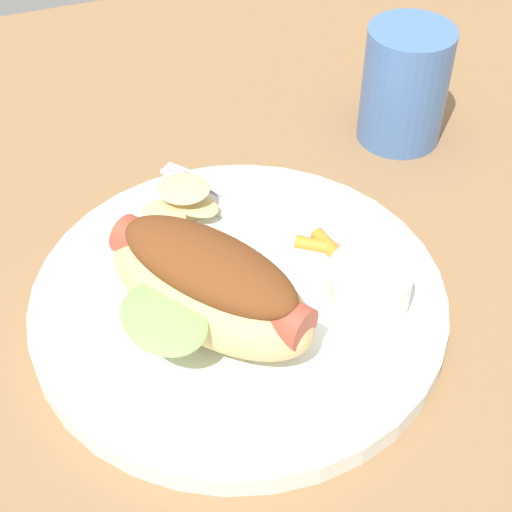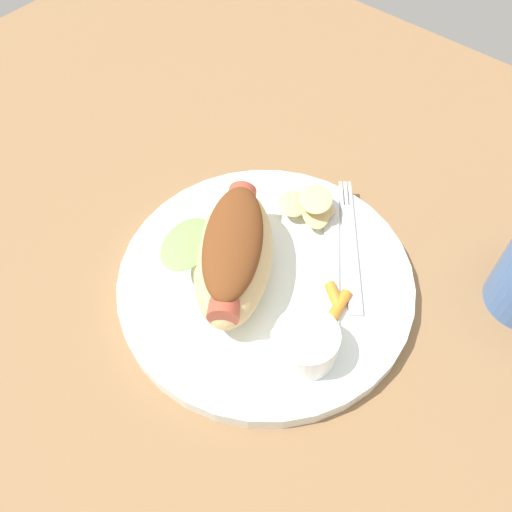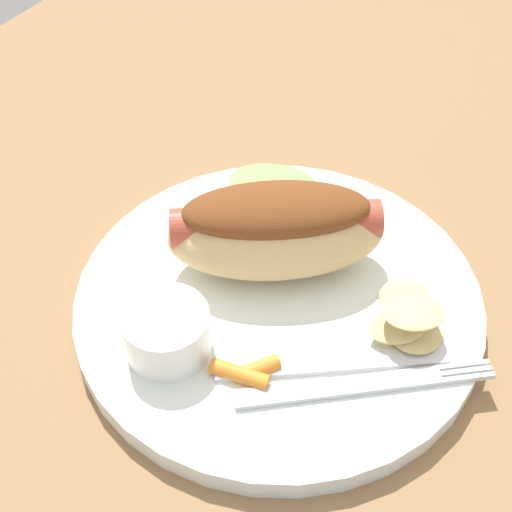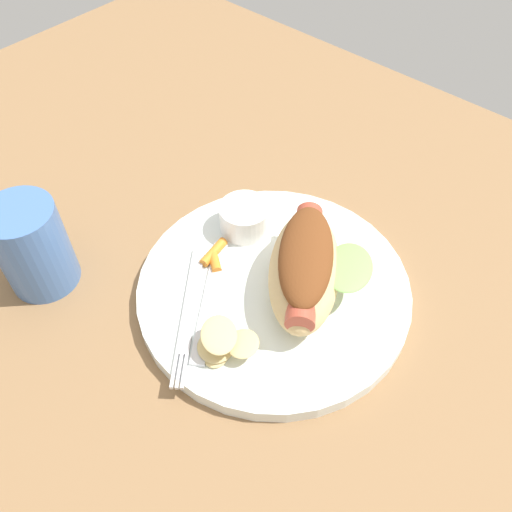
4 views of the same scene
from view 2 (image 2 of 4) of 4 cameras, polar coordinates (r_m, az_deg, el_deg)
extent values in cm
cube|color=olive|center=(51.79, 4.66, -4.74)|extent=(120.00, 90.00, 1.80)
cylinder|color=white|center=(50.83, 1.00, -2.61)|extent=(26.82, 26.82, 1.60)
ellipsoid|color=#DBB77A|center=(48.09, -2.29, -0.01)|extent=(13.55, 15.56, 5.51)
cylinder|color=#B24733|center=(47.31, -2.33, 0.68)|extent=(9.85, 12.73, 2.61)
ellipsoid|color=brown|center=(46.37, -2.37, 1.54)|extent=(10.97, 12.85, 2.72)
ellipsoid|color=#7FC65B|center=(47.82, -7.06, 1.25)|extent=(6.19, 7.14, 1.01)
cylinder|color=white|center=(45.19, 5.15, -8.93)|extent=(5.29, 5.29, 3.13)
cube|color=silver|center=(51.87, 9.73, -0.12)|extent=(8.60, 10.41, 0.40)
cube|color=silver|center=(56.79, 9.65, 6.24)|extent=(2.22, 2.69, 0.40)
cube|color=silver|center=(56.73, 9.19, 6.26)|extent=(2.22, 2.69, 0.40)
cube|color=silver|center=(56.67, 8.74, 6.28)|extent=(2.22, 2.69, 0.40)
cube|color=silver|center=(51.65, 7.75, -0.08)|extent=(9.33, 12.37, 0.36)
ellipsoid|color=#D6BC7C|center=(54.95, 6.16, 4.77)|extent=(3.73, 4.13, 0.50)
ellipsoid|color=#D6BC7C|center=(54.43, 6.31, 4.87)|extent=(4.42, 4.45, 0.83)
ellipsoid|color=#D6BC7C|center=(53.40, 6.12, 4.42)|extent=(4.52, 4.52, 1.06)
ellipsoid|color=#D6BC7C|center=(53.79, 3.82, 5.41)|extent=(4.20, 4.27, 0.88)
ellipsoid|color=#D6BC7C|center=(53.10, 6.13, 5.83)|extent=(5.05, 5.03, 1.07)
cylinder|color=orange|center=(48.19, 8.18, -5.56)|extent=(1.56, 3.72, 0.99)
cylinder|color=orange|center=(48.99, 8.02, -3.99)|extent=(2.46, 2.12, 0.98)
camera|label=1|loc=(0.30, -71.11, 9.84)|focal=54.84mm
camera|label=3|loc=(0.38, 61.20, 20.88)|focal=50.41mm
camera|label=4|loc=(0.59, 3.05, 54.13)|focal=37.33mm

